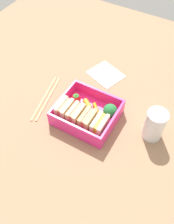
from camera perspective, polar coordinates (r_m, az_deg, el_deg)
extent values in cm
cube|color=#8F6A4D|center=(72.15, 0.00, -1.81)|extent=(120.00, 120.00, 2.00)
cube|color=#EE2B82|center=(70.87, 0.00, -1.04)|extent=(16.35, 14.59, 1.20)
cube|color=#EE2B82|center=(65.39, -3.05, -3.97)|extent=(16.35, 0.60, 3.83)
cube|color=#EE2B82|center=(72.87, 2.74, 3.97)|extent=(16.35, 0.60, 3.83)
cube|color=#EE2B82|center=(66.88, 5.87, -2.42)|extent=(0.60, 13.39, 3.83)
cube|color=#EE2B82|center=(71.69, -5.48, 2.67)|extent=(0.60, 13.39, 3.83)
cube|color=beige|center=(65.26, 3.68, -3.48)|extent=(1.00, 5.75, 4.74)
cube|color=yellow|center=(65.49, 2.90, -3.12)|extent=(1.00, 5.29, 4.36)
cube|color=beige|center=(65.74, 2.13, -2.77)|extent=(1.00, 5.75, 4.74)
cube|color=tan|center=(66.17, 0.88, -2.20)|extent=(1.00, 5.75, 4.74)
cube|color=#D87259|center=(66.46, 0.13, -1.85)|extent=(1.00, 5.29, 4.36)
cube|color=tan|center=(66.75, -0.62, -1.50)|extent=(1.00, 5.75, 4.74)
cube|color=#DFB588|center=(67.27, -1.82, -0.95)|extent=(1.00, 5.75, 4.74)
cube|color=#D87259|center=(67.60, -2.55, -0.61)|extent=(1.00, 5.29, 4.36)
cube|color=#DFB588|center=(67.95, -3.27, -0.28)|extent=(1.00, 5.75, 4.74)
cube|color=beige|center=(68.54, -4.43, 0.26)|extent=(1.00, 5.75, 4.74)
cube|color=#D87259|center=(68.92, -5.13, 0.58)|extent=(1.00, 5.29, 4.36)
cube|color=beige|center=(69.32, -5.82, 0.91)|extent=(1.00, 5.75, 4.74)
cylinder|color=#92D063|center=(69.77, 5.19, -0.76)|extent=(1.16, 1.16, 1.42)
sphere|color=#246B35|center=(68.13, 5.31, 0.29)|extent=(3.92, 3.92, 3.92)
cylinder|color=orange|center=(71.10, 2.17, 0.63)|extent=(3.93, 3.85, 1.07)
cylinder|color=orange|center=(71.87, 0.13, 1.77)|extent=(3.78, 3.30, 1.57)
sphere|color=red|center=(72.46, -2.51, 3.01)|extent=(2.81, 2.81, 2.81)
cone|color=#3A8232|center=(71.18, -2.56, 3.91)|extent=(1.69, 1.69, 0.60)
cylinder|color=tan|center=(76.63, -8.77, 3.28)|extent=(4.42, 17.91, 0.70)
cylinder|color=tan|center=(77.07, -9.62, 3.49)|extent=(4.42, 17.91, 0.70)
cylinder|color=white|center=(66.59, 15.18, -2.87)|extent=(5.34, 5.34, 9.20)
cube|color=white|center=(83.32, 4.31, 8.63)|extent=(12.61, 11.69, 0.40)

